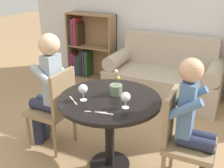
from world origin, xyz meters
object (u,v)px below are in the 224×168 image
object	(u,v)px
bookshelf_left	(87,49)
flower_vase	(116,88)
chair_left	(55,106)
person_left	(47,88)
chair_right	(182,137)
wine_glass_left	(83,89)
couch	(163,78)
person_right	(195,125)
wine_glass_right	(126,97)

from	to	relation	value
bookshelf_left	flower_vase	distance (m)	2.51
chair_left	person_left	world-z (taller)	person_left
chair_right	wine_glass_left	xyz separation A→B (m)	(-0.86, -0.20, 0.36)
bookshelf_left	chair_left	bearing A→B (deg)	-67.99
couch	chair_left	bearing A→B (deg)	-110.78
couch	bookshelf_left	size ratio (longest dim) A/B	1.46
chair_left	wine_glass_left	world-z (taller)	wine_glass_left
couch	bookshelf_left	xyz separation A→B (m)	(-1.49, 0.27, 0.21)
couch	bookshelf_left	world-z (taller)	bookshelf_left
chair_left	flower_vase	distance (m)	0.76
couch	flower_vase	distance (m)	1.80
couch	wine_glass_left	world-z (taller)	couch
bookshelf_left	person_left	size ratio (longest dim) A/B	0.90
person_right	flower_vase	xyz separation A→B (m)	(-0.75, 0.04, 0.18)
bookshelf_left	person_left	bearing A→B (deg)	-70.06
bookshelf_left	wine_glass_left	world-z (taller)	bookshelf_left
person_left	person_right	distance (m)	1.52
couch	wine_glass_right	distance (m)	2.02
chair_right	wine_glass_right	xyz separation A→B (m)	(-0.47, -0.17, 0.35)
chair_left	chair_right	xyz separation A→B (m)	(1.34, 0.00, 0.00)
couch	wine_glass_left	size ratio (longest dim) A/B	11.00
bookshelf_left	person_right	world-z (taller)	person_right
chair_left	person_right	world-z (taller)	person_right
couch	person_left	distance (m)	1.96
person_right	wine_glass_right	world-z (taller)	person_right
wine_glass_left	person_right	bearing A→B (deg)	12.12
flower_vase	couch	bearing A→B (deg)	90.50
chair_left	person_left	xyz separation A→B (m)	(-0.09, 0.00, 0.19)
person_right	wine_glass_left	bearing A→B (deg)	100.63
couch	wine_glass_right	xyz separation A→B (m)	(0.20, -1.94, 0.54)
chair_left	person_left	bearing A→B (deg)	-90.94
chair_right	person_right	size ratio (longest dim) A/B	0.75
person_left	wine_glass_left	distance (m)	0.62
chair_right	person_right	bearing A→B (deg)	-89.03
person_left	flower_vase	size ratio (longest dim) A/B	5.12
chair_left	wine_glass_left	distance (m)	0.63
flower_vase	person_right	bearing A→B (deg)	-2.99
chair_left	wine_glass_left	bearing A→B (deg)	68.79
couch	person_left	bearing A→B (deg)	-113.21
person_right	wine_glass_right	xyz separation A→B (m)	(-0.56, -0.18, 0.21)
chair_right	person_left	world-z (taller)	person_left
couch	wine_glass_left	distance (m)	2.05
chair_left	couch	bearing A→B (deg)	160.56
chair_left	wine_glass_left	size ratio (longest dim) A/B	5.94
person_left	chair_right	bearing A→B (deg)	91.29
chair_right	person_right	distance (m)	0.17
person_right	couch	bearing A→B (deg)	21.91
chair_right	person_left	size ratio (longest dim) A/B	0.71
flower_vase	bookshelf_left	bearing A→B (deg)	127.18
chair_left	person_right	size ratio (longest dim) A/B	0.75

